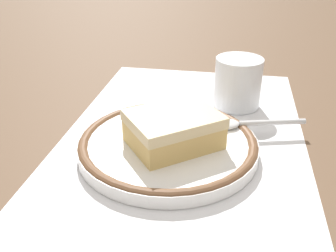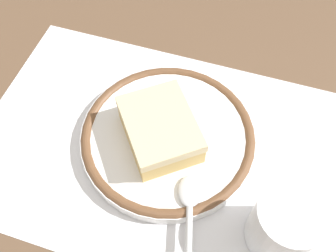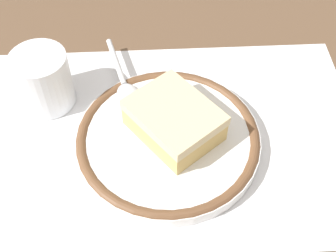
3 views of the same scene
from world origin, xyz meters
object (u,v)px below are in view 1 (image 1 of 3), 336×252
Objects in this scene: plate at (168,144)px; spoon at (241,123)px; cake_slice at (174,129)px; cup at (238,86)px.

spoon is at bearing -58.82° from plate.
plate is 1.71× the size of cake_slice.
spoon is 1.70× the size of cup.
cup is at bearing -27.78° from plate.
plate is at bearing 46.62° from cake_slice.
plate is 0.17m from cup.
cake_slice is 0.10m from spoon.
cake_slice is at bearing 155.67° from cup.
cup reaches higher than spoon.
cup is (0.10, 0.01, 0.01)m from spoon.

